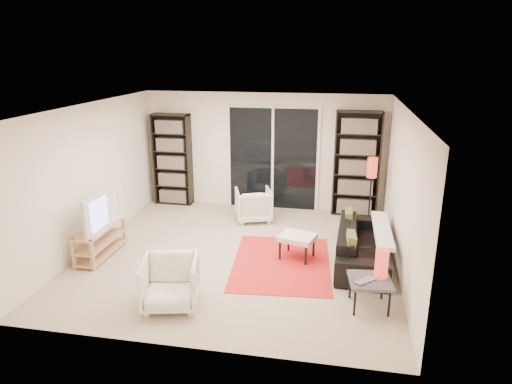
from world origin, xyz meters
TOP-DOWN VIEW (x-y plane):
  - floor at (0.00, 0.00)m, footprint 5.00×5.00m
  - wall_back at (0.00, 2.50)m, footprint 5.00×0.02m
  - wall_front at (0.00, -2.50)m, footprint 5.00×0.02m
  - wall_left at (-2.50, 0.00)m, footprint 0.02×5.00m
  - wall_right at (2.50, 0.00)m, footprint 0.02×5.00m
  - ceiling at (0.00, 0.00)m, footprint 5.00×5.00m
  - sliding_door at (0.20, 2.46)m, footprint 1.92×0.08m
  - bookshelf_left at (-1.95, 2.33)m, footprint 0.80×0.30m
  - bookshelf_right at (1.90, 2.33)m, footprint 0.90×0.30m
  - tv_stand at (-2.18, -0.44)m, footprint 0.36×1.14m
  - tv at (-2.16, -0.44)m, footprint 0.23×1.05m
  - rug at (0.75, -0.19)m, footprint 1.67×2.15m
  - sofa at (2.00, 0.12)m, footprint 0.87×2.03m
  - armchair_back at (-0.05, 1.63)m, footprint 0.85×0.87m
  - armchair_front at (-0.51, -1.68)m, footprint 0.85×0.87m
  - ottoman at (0.97, 0.05)m, footprint 0.65×0.58m
  - side_table at (2.03, -1.24)m, footprint 0.59×0.59m
  - laptop at (1.99, -1.34)m, footprint 0.35×0.35m
  - table_lamp at (2.17, -1.15)m, footprint 0.17×0.17m
  - floor_lamp at (2.16, 1.62)m, footprint 0.20×0.20m

SIDE VIEW (x-z plane):
  - floor at x=0.00m, z-range 0.00..0.00m
  - rug at x=0.75m, z-range 0.00..0.01m
  - tv_stand at x=-2.18m, z-range 0.01..0.51m
  - sofa at x=2.00m, z-range 0.00..0.58m
  - armchair_back at x=-0.05m, z-range 0.00..0.63m
  - armchair_front at x=-0.51m, z-range 0.00..0.66m
  - ottoman at x=0.97m, z-range 0.14..0.54m
  - side_table at x=2.03m, z-range 0.16..0.56m
  - laptop at x=1.99m, z-range 0.40..0.42m
  - table_lamp at x=2.17m, z-range 0.40..0.78m
  - tv at x=-2.16m, z-range 0.50..1.10m
  - bookshelf_left at x=-1.95m, z-range 0.00..1.95m
  - floor_lamp at x=2.16m, z-range 0.35..1.71m
  - sliding_door at x=0.20m, z-range -0.03..2.13m
  - bookshelf_right at x=1.90m, z-range 0.00..2.10m
  - wall_back at x=0.00m, z-range 0.00..2.40m
  - wall_front at x=0.00m, z-range 0.00..2.40m
  - wall_left at x=-2.50m, z-range 0.00..2.40m
  - wall_right at x=2.50m, z-range 0.00..2.40m
  - ceiling at x=0.00m, z-range 2.39..2.41m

